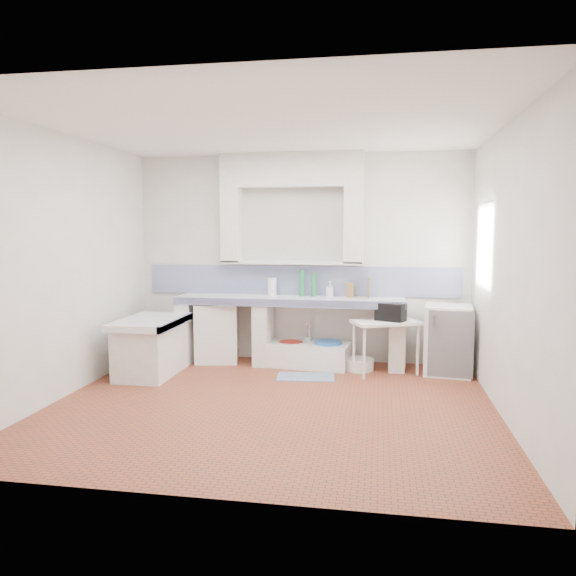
% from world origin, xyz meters
% --- Properties ---
extents(floor, '(4.50, 4.50, 0.00)m').
position_xyz_m(floor, '(0.00, 0.00, 0.00)').
color(floor, brown).
rests_on(floor, ground).
extents(ceiling, '(4.50, 4.50, 0.00)m').
position_xyz_m(ceiling, '(0.00, 0.00, 2.80)').
color(ceiling, white).
rests_on(ceiling, ground).
extents(wall_back, '(4.50, 0.00, 4.50)m').
position_xyz_m(wall_back, '(0.00, 2.00, 1.40)').
color(wall_back, white).
rests_on(wall_back, ground).
extents(wall_front, '(4.50, 0.00, 4.50)m').
position_xyz_m(wall_front, '(0.00, -2.00, 1.40)').
color(wall_front, white).
rests_on(wall_front, ground).
extents(wall_left, '(0.00, 4.50, 4.50)m').
position_xyz_m(wall_left, '(-2.25, 0.00, 1.40)').
color(wall_left, white).
rests_on(wall_left, ground).
extents(wall_right, '(0.00, 4.50, 4.50)m').
position_xyz_m(wall_right, '(2.25, 0.00, 1.40)').
color(wall_right, white).
rests_on(wall_right, ground).
extents(alcove_mass, '(1.90, 0.25, 0.45)m').
position_xyz_m(alcove_mass, '(-0.10, 1.88, 2.58)').
color(alcove_mass, white).
rests_on(alcove_mass, ground).
extents(window_frame, '(0.35, 0.86, 1.06)m').
position_xyz_m(window_frame, '(2.42, 1.20, 1.60)').
color(window_frame, '#362211').
rests_on(window_frame, ground).
extents(lace_valance, '(0.01, 0.84, 0.24)m').
position_xyz_m(lace_valance, '(2.28, 1.20, 1.98)').
color(lace_valance, white).
rests_on(lace_valance, ground).
extents(counter_slab, '(3.00, 0.60, 0.08)m').
position_xyz_m(counter_slab, '(-0.10, 1.70, 0.86)').
color(counter_slab, white).
rests_on(counter_slab, ground).
extents(counter_lip, '(3.00, 0.04, 0.10)m').
position_xyz_m(counter_lip, '(-0.10, 1.42, 0.86)').
color(counter_lip, navy).
rests_on(counter_lip, ground).
extents(counter_pier_left, '(0.20, 0.55, 0.82)m').
position_xyz_m(counter_pier_left, '(-1.50, 1.70, 0.41)').
color(counter_pier_left, white).
rests_on(counter_pier_left, ground).
extents(counter_pier_mid, '(0.20, 0.55, 0.82)m').
position_xyz_m(counter_pier_mid, '(-0.45, 1.70, 0.41)').
color(counter_pier_mid, white).
rests_on(counter_pier_mid, ground).
extents(counter_pier_right, '(0.20, 0.55, 0.82)m').
position_xyz_m(counter_pier_right, '(1.30, 1.70, 0.41)').
color(counter_pier_right, white).
rests_on(counter_pier_right, ground).
extents(peninsula_top, '(0.70, 1.10, 0.08)m').
position_xyz_m(peninsula_top, '(-1.70, 0.90, 0.66)').
color(peninsula_top, white).
rests_on(peninsula_top, ground).
extents(peninsula_base, '(0.60, 1.00, 0.62)m').
position_xyz_m(peninsula_base, '(-1.70, 0.90, 0.31)').
color(peninsula_base, white).
rests_on(peninsula_base, ground).
extents(peninsula_lip, '(0.04, 1.10, 0.10)m').
position_xyz_m(peninsula_lip, '(-1.37, 0.90, 0.66)').
color(peninsula_lip, navy).
rests_on(peninsula_lip, ground).
extents(backsplash, '(4.27, 0.03, 0.40)m').
position_xyz_m(backsplash, '(0.00, 1.99, 1.10)').
color(backsplash, navy).
rests_on(backsplash, ground).
extents(stove, '(0.66, 0.65, 0.80)m').
position_xyz_m(stove, '(-1.10, 1.72, 0.40)').
color(stove, white).
rests_on(stove, ground).
extents(sink, '(1.20, 0.75, 0.27)m').
position_xyz_m(sink, '(0.14, 1.69, 0.14)').
color(sink, white).
rests_on(sink, ground).
extents(side_table, '(0.91, 0.73, 0.04)m').
position_xyz_m(side_table, '(1.16, 1.42, 0.33)').
color(side_table, white).
rests_on(side_table, ground).
extents(fridge, '(0.62, 0.62, 0.86)m').
position_xyz_m(fridge, '(1.92, 1.55, 0.43)').
color(fridge, white).
rests_on(fridge, ground).
extents(bucket_red, '(0.43, 0.43, 0.30)m').
position_xyz_m(bucket_red, '(-0.08, 1.71, 0.15)').
color(bucket_red, red).
rests_on(bucket_red, ground).
extents(bucket_orange, '(0.33, 0.33, 0.30)m').
position_xyz_m(bucket_orange, '(0.07, 1.65, 0.15)').
color(bucket_orange, '#DE512C').
rests_on(bucket_orange, ground).
extents(bucket_blue, '(0.40, 0.40, 0.34)m').
position_xyz_m(bucket_blue, '(0.42, 1.66, 0.17)').
color(bucket_blue, blue).
rests_on(bucket_blue, ground).
extents(basin_white, '(0.42, 0.42, 0.15)m').
position_xyz_m(basin_white, '(0.83, 1.55, 0.07)').
color(basin_white, white).
rests_on(basin_white, ground).
extents(water_bottle_a, '(0.09, 0.09, 0.31)m').
position_xyz_m(water_bottle_a, '(0.06, 1.82, 0.15)').
color(water_bottle_a, silver).
rests_on(water_bottle_a, ground).
extents(water_bottle_b, '(0.11, 0.11, 0.34)m').
position_xyz_m(water_bottle_b, '(0.14, 1.85, 0.17)').
color(water_bottle_b, silver).
rests_on(water_bottle_b, ground).
extents(black_bag, '(0.40, 0.33, 0.22)m').
position_xyz_m(black_bag, '(1.21, 1.44, 0.78)').
color(black_bag, black).
rests_on(black_bag, side_table).
extents(green_bottle_a, '(0.09, 0.09, 0.35)m').
position_xyz_m(green_bottle_a, '(0.05, 1.85, 1.08)').
color(green_bottle_a, '#1F713F').
rests_on(green_bottle_a, counter_slab).
extents(green_bottle_b, '(0.08, 0.08, 0.31)m').
position_xyz_m(green_bottle_b, '(0.21, 1.85, 1.06)').
color(green_bottle_b, '#1F713F').
rests_on(green_bottle_b, counter_slab).
extents(knife_block, '(0.10, 0.08, 0.20)m').
position_xyz_m(knife_block, '(0.69, 1.85, 1.00)').
color(knife_block, olive).
rests_on(knife_block, counter_slab).
extents(cutting_board, '(0.03, 0.20, 0.27)m').
position_xyz_m(cutting_board, '(0.93, 1.85, 1.04)').
color(cutting_board, olive).
rests_on(cutting_board, counter_slab).
extents(paper_towel, '(0.12, 0.12, 0.24)m').
position_xyz_m(paper_towel, '(-0.36, 1.85, 1.02)').
color(paper_towel, white).
rests_on(paper_towel, counter_slab).
extents(soap_bottle, '(0.10, 0.10, 0.20)m').
position_xyz_m(soap_bottle, '(0.42, 1.85, 1.00)').
color(soap_bottle, white).
rests_on(soap_bottle, counter_slab).
extents(rug, '(0.73, 0.46, 0.01)m').
position_xyz_m(rug, '(0.21, 1.08, 0.01)').
color(rug, '#26507E').
rests_on(rug, ground).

